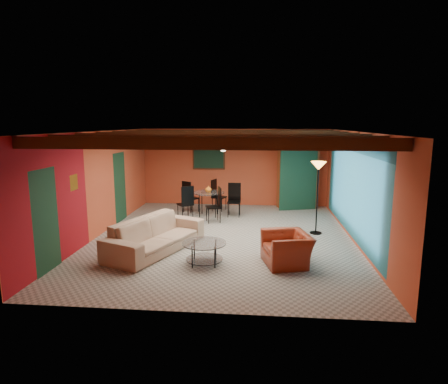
# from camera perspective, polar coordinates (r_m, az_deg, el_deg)

# --- Properties ---
(room) EXTENTS (6.52, 8.01, 2.71)m
(room) POSITION_cam_1_polar(r_m,az_deg,el_deg) (9.63, -0.05, 7.01)
(room) COLOR gray
(room) RESTS_ON ground
(sofa) EXTENTS (1.95, 2.81, 0.76)m
(sofa) POSITION_cam_1_polar(r_m,az_deg,el_deg) (8.96, -10.11, -6.27)
(sofa) COLOR tan
(sofa) RESTS_ON ground
(armchair) EXTENTS (1.11, 1.21, 0.66)m
(armchair) POSITION_cam_1_polar(r_m,az_deg,el_deg) (8.14, 9.33, -8.34)
(armchair) COLOR maroon
(armchair) RESTS_ON ground
(coffee_table) EXTENTS (0.99, 0.99, 0.47)m
(coffee_table) POSITION_cam_1_polar(r_m,az_deg,el_deg) (8.09, -2.95, -9.07)
(coffee_table) COLOR silver
(coffee_table) RESTS_ON ground
(dining_table) EXTENTS (2.04, 2.04, 1.05)m
(dining_table) POSITION_cam_1_polar(r_m,az_deg,el_deg) (12.07, -2.32, -1.12)
(dining_table) COLOR silver
(dining_table) RESTS_ON ground
(armoire) EXTENTS (1.38, 0.95, 2.21)m
(armoire) POSITION_cam_1_polar(r_m,az_deg,el_deg) (13.35, 10.90, 2.32)
(armoire) COLOR brown
(armoire) RESTS_ON ground
(floor_lamp) EXTENTS (0.51, 0.51, 1.93)m
(floor_lamp) POSITION_cam_1_polar(r_m,az_deg,el_deg) (10.33, 13.71, -0.86)
(floor_lamp) COLOR black
(floor_lamp) RESTS_ON ground
(ceiling_fan) EXTENTS (1.50, 1.50, 0.44)m
(ceiling_fan) POSITION_cam_1_polar(r_m,az_deg,el_deg) (9.52, -0.11, 6.97)
(ceiling_fan) COLOR #472614
(ceiling_fan) RESTS_ON ceiling
(painting) EXTENTS (1.05, 0.03, 0.65)m
(painting) POSITION_cam_1_polar(r_m,az_deg,el_deg) (13.60, -2.28, 4.96)
(painting) COLOR black
(painting) RESTS_ON wall_back
(potted_plant) EXTENTS (0.40, 0.35, 0.44)m
(potted_plant) POSITION_cam_1_polar(r_m,az_deg,el_deg) (13.23, 11.09, 7.99)
(potted_plant) COLOR #26661E
(potted_plant) RESTS_ON armoire
(vase) EXTENTS (0.26, 0.26, 0.21)m
(vase) POSITION_cam_1_polar(r_m,az_deg,el_deg) (11.96, -2.35, 1.85)
(vase) COLOR orange
(vase) RESTS_ON dining_table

